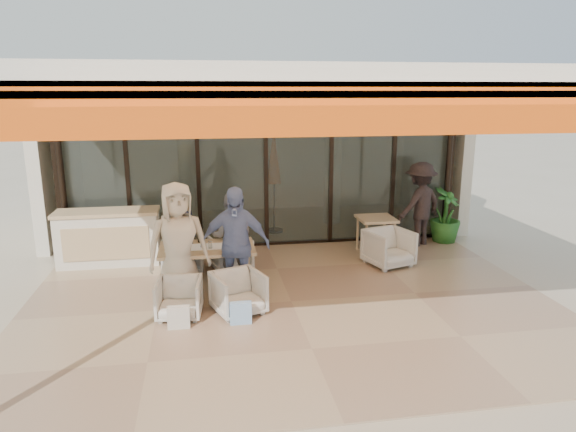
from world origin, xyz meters
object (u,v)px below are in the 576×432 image
object	(u,v)px
chair_near_left	(179,297)
chair_near_right	(238,291)
side_chair	(389,246)
standing_woman	(420,204)
potted_palm	(445,216)
side_table	(376,223)
host_counter	(109,237)
diner_periwinkle	(235,245)
dining_table	(207,250)
diner_navy	(181,238)
chair_far_right	(231,252)
diner_cream	(178,245)
diner_grey	(232,237)
chair_far_left	(183,253)

from	to	relation	value
chair_near_left	chair_near_right	world-z (taller)	chair_near_right
side_chair	standing_woman	bearing A→B (deg)	29.65
potted_palm	side_table	bearing A→B (deg)	-163.29
host_counter	diner_periwinkle	xyz separation A→B (m)	(2.20, -2.03, 0.37)
dining_table	chair_near_left	xyz separation A→B (m)	(-0.41, -0.96, -0.37)
diner_navy	standing_woman	bearing A→B (deg)	175.82
chair_far_right	side_table	xyz separation A→B (m)	(2.88, 0.46, 0.30)
host_counter	diner_cream	distance (m)	2.48
chair_far_right	diner_navy	world-z (taller)	diner_navy
chair_near_left	diner_cream	world-z (taller)	diner_cream
side_table	side_chair	bearing A→B (deg)	-90.00
diner_grey	side_table	xyz separation A→B (m)	(2.88, 0.96, -0.13)
chair_near_right	diner_grey	distance (m)	1.46
standing_woman	potted_palm	bearing A→B (deg)	164.72
chair_far_left	diner_cream	bearing A→B (deg)	92.49
side_table	diner_navy	bearing A→B (deg)	-165.57
chair_near_right	side_table	size ratio (longest dim) A/B	0.92
diner_navy	diner_grey	bearing A→B (deg)	160.02
diner_periwinkle	standing_woman	bearing A→B (deg)	40.62
potted_palm	host_counter	bearing A→B (deg)	-177.15
diner_periwinkle	chair_far_right	bearing A→B (deg)	100.89
diner_periwinkle	side_table	distance (m)	3.44
host_counter	diner_periwinkle	size ratio (longest dim) A/B	1.03
chair_far_right	chair_near_right	size ratio (longest dim) A/B	0.98
chair_far_right	diner_periwinkle	bearing A→B (deg)	74.21
chair_near_right	side_chair	size ratio (longest dim) A/B	0.90
dining_table	side_table	world-z (taller)	dining_table
chair_far_right	diner_cream	size ratio (longest dim) A/B	0.36
chair_far_right	diner_periwinkle	xyz separation A→B (m)	(0.00, -1.40, 0.56)
potted_palm	standing_woman	bearing A→B (deg)	-169.65
host_counter	chair_far_right	size ratio (longest dim) A/B	2.74
dining_table	potted_palm	bearing A→B (deg)	20.87
chair_near_right	diner_cream	size ratio (longest dim) A/B	0.37
dining_table	diner_navy	world-z (taller)	diner_navy
diner_cream	chair_far_right	bearing A→B (deg)	45.52
host_counter	dining_table	xyz separation A→B (m)	(1.77, -1.58, 0.15)
chair_near_right	side_table	bearing A→B (deg)	19.43
host_counter	standing_woman	world-z (taller)	standing_woman
dining_table	standing_woman	world-z (taller)	standing_woman
chair_far_right	dining_table	bearing A→B (deg)	49.78
dining_table	side_chair	xyz separation A→B (m)	(3.31, 0.65, -0.30)
dining_table	diner_periwinkle	bearing A→B (deg)	-46.86
host_counter	diner_grey	bearing A→B (deg)	-27.31
diner_cream	diner_periwinkle	xyz separation A→B (m)	(0.84, 0.00, -0.04)
dining_table	standing_woman	size ratio (longest dim) A/B	0.85
chair_near_left	diner_periwinkle	bearing A→B (deg)	36.56
chair_near_right	potted_palm	world-z (taller)	potted_palm
host_counter	side_table	xyz separation A→B (m)	(5.08, -0.18, 0.11)
diner_grey	chair_near_left	bearing A→B (deg)	74.34
chair_far_left	diner_periwinkle	size ratio (longest dim) A/B	0.40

